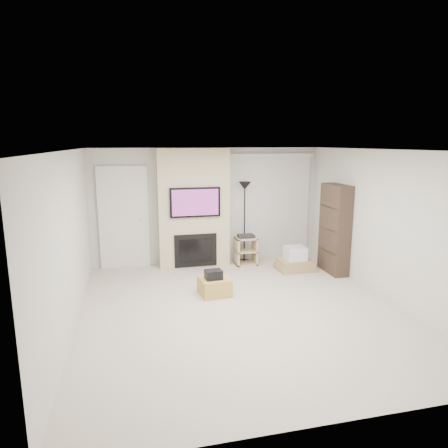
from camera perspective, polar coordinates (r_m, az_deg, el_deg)
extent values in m
cube|color=beige|center=(6.51, 2.46, -12.07)|extent=(5.00, 5.50, 0.00)
cube|color=white|center=(5.97, 2.67, 10.51)|extent=(5.00, 5.50, 0.00)
cube|color=beige|center=(8.75, -2.32, 2.62)|extent=(5.00, 0.00, 2.50)
cube|color=beige|center=(3.66, 14.47, -10.59)|extent=(5.00, 0.00, 2.50)
cube|color=beige|center=(5.96, -21.26, -2.41)|extent=(0.00, 5.50, 2.50)
cube|color=beige|center=(7.20, 22.10, -0.18)|extent=(0.00, 5.50, 2.50)
cube|color=silver|center=(6.85, 4.10, 10.60)|extent=(0.35, 0.18, 0.01)
cube|color=#BC9746|center=(7.04, -1.36, -8.88)|extent=(0.55, 0.55, 0.30)
cube|color=black|center=(6.92, -1.51, -7.23)|extent=(0.30, 0.25, 0.16)
cube|color=beige|center=(8.50, -4.38, 2.33)|extent=(1.50, 0.40, 2.50)
cube|color=black|center=(8.25, -4.15, 3.11)|extent=(1.05, 0.06, 0.62)
cube|color=#66255F|center=(8.21, -4.11, 3.08)|extent=(0.96, 0.00, 0.54)
cube|color=black|center=(8.48, -4.07, -3.77)|extent=(0.90, 0.04, 0.70)
cube|color=black|center=(8.46, -4.05, -3.80)|extent=(0.70, 0.02, 0.50)
cube|color=silver|center=(8.59, -14.13, 0.90)|extent=(1.02, 0.08, 2.14)
cube|color=#B9B498|center=(8.61, -14.11, 0.61)|extent=(0.90, 0.05, 2.05)
cylinder|color=silver|center=(8.56, -11.84, 0.49)|extent=(0.07, 0.06, 0.07)
cube|color=silver|center=(8.96, 6.66, 9.71)|extent=(1.98, 0.10, 0.08)
cube|color=silver|center=(9.08, 6.46, 2.22)|extent=(1.90, 0.03, 2.29)
cylinder|color=black|center=(8.92, 2.88, -5.36)|extent=(0.26, 0.26, 0.03)
cylinder|color=black|center=(8.71, 2.93, -0.09)|extent=(0.03, 0.03, 1.66)
cone|color=black|center=(8.58, 2.99, 5.48)|extent=(0.26, 0.26, 0.17)
cube|color=tan|center=(8.64, 1.81, -3.93)|extent=(0.04, 0.38, 0.60)
cube|color=tan|center=(8.76, 4.41, -3.76)|extent=(0.04, 0.38, 0.60)
cube|color=tan|center=(8.78, 3.10, -5.64)|extent=(0.45, 0.38, 0.03)
cube|color=tan|center=(8.70, 3.12, -3.84)|extent=(0.45, 0.38, 0.03)
cube|color=tan|center=(8.63, 3.14, -2.02)|extent=(0.45, 0.38, 0.03)
cube|color=black|center=(8.62, 3.15, -1.73)|extent=(0.35, 0.25, 0.06)
cube|color=tan|center=(8.50, 10.06, -6.21)|extent=(0.76, 0.58, 0.08)
cube|color=tan|center=(8.47, 10.07, -5.71)|extent=(0.72, 0.54, 0.07)
cube|color=tan|center=(8.45, 10.09, -5.24)|extent=(0.68, 0.50, 0.07)
cube|color=silver|center=(8.41, 10.13, -4.12)|extent=(0.42, 0.37, 0.27)
cube|color=#30231A|center=(8.34, 15.54, -0.69)|extent=(0.30, 0.80, 1.80)
cube|color=#30231A|center=(8.43, 15.26, -3.68)|extent=(0.26, 0.72, 0.02)
cube|color=#30231A|center=(8.33, 15.42, -0.70)|extent=(0.26, 0.72, 0.02)
cube|color=#30231A|center=(8.25, 15.59, 2.36)|extent=(0.26, 0.72, 0.02)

